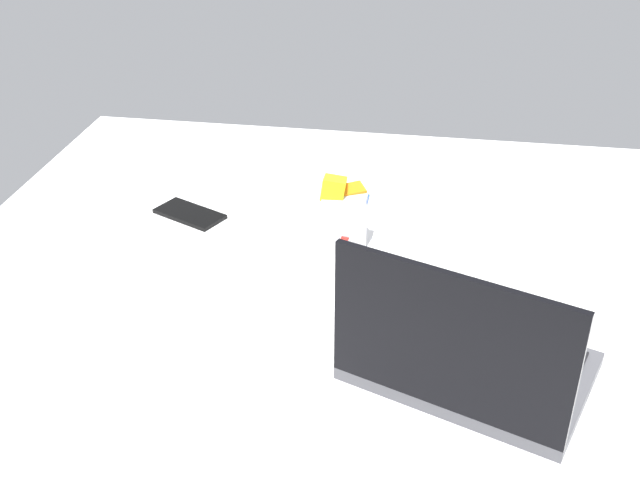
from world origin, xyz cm
name	(u,v)px	position (x,y,z in cm)	size (l,w,h in cm)	color
bed_mattress	(436,340)	(0.00, 0.00, 9.00)	(180.00, 140.00, 18.00)	white
laptop	(465,359)	(-3.82, 21.41, 22.41)	(39.04, 33.28, 23.00)	#4C4C51
snack_cup	(342,217)	(18.55, -14.09, 24.22)	(9.18, 9.76, 14.46)	silver
cell_phone	(190,214)	(50.31, -21.06, 18.40)	(6.80, 14.00, 0.80)	black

